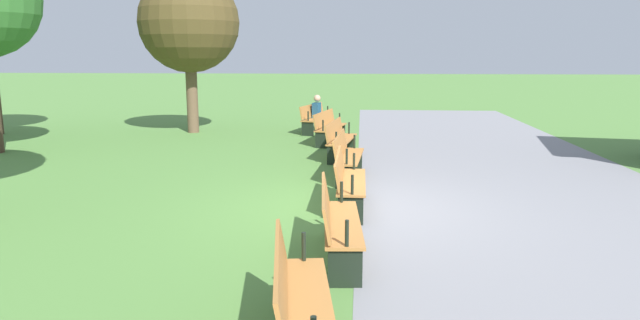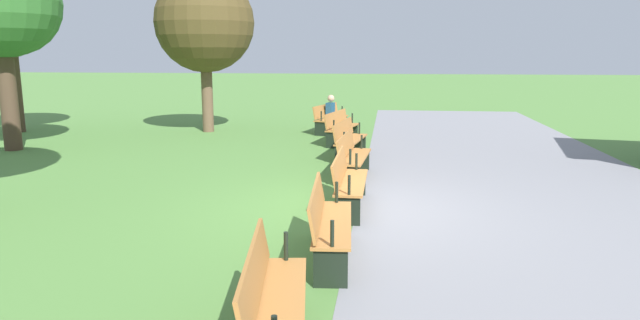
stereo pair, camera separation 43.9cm
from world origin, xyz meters
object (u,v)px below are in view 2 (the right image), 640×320
object	(u,v)px
bench_2	(348,138)
bench_6	(271,298)
tree_2	(7,4)
bench_5	(327,221)
tree_0	(205,23)
person_seated	(333,113)
bench_4	(347,180)
bench_3	(352,155)
bench_1	(340,126)
bench_0	(330,117)

from	to	relation	value
bench_2	bench_6	distance (m)	9.01
bench_6	tree_2	size ratio (longest dim) A/B	0.35
bench_5	tree_0	size ratio (longest dim) A/B	0.39
person_seated	tree_0	xyz separation A→B (m)	(0.25, -4.03, 2.78)
bench_4	bench_6	size ratio (longest dim) A/B	0.98
bench_6	bench_5	bearing A→B (deg)	166.08
tree_0	tree_2	world-z (taller)	tree_2
bench_2	bench_3	xyz separation A→B (m)	(2.25, 0.23, 0.00)
bench_1	tree_2	distance (m)	11.07
bench_0	person_seated	size ratio (longest dim) A/B	1.65
bench_6	person_seated	size ratio (longest dim) A/B	1.64
bench_2	tree_2	bearing A→B (deg)	-98.56
bench_3	bench_0	bearing A→B (deg)	-166.10
bench_1	person_seated	distance (m)	2.14
bench_0	bench_2	bearing A→B (deg)	27.83
bench_1	bench_5	bearing A→B (deg)	15.92
bench_2	tree_0	bearing A→B (deg)	-122.09
bench_1	bench_2	size ratio (longest dim) A/B	1.00
bench_2	bench_3	distance (m)	2.26
bench_3	bench_2	bearing A→B (deg)	-170.07
tree_0	bench_2	bearing A→B (deg)	49.95
tree_2	bench_1	bearing A→B (deg)	84.57
bench_6	tree_0	size ratio (longest dim) A/B	0.39
bench_3	tree_2	bearing A→B (deg)	-112.26
bench_2	tree_0	distance (m)	6.97
bench_5	tree_2	size ratio (longest dim) A/B	0.35
bench_5	tree_2	xyz separation A→B (m)	(-9.98, -11.08, 3.50)
bench_4	tree_2	world-z (taller)	tree_2
bench_5	tree_2	distance (m)	15.31
bench_0	bench_6	distance (m)	13.45
bench_1	bench_4	world-z (taller)	same
person_seated	bench_0	bearing A→B (deg)	-112.10
bench_1	bench_3	xyz separation A→B (m)	(4.47, 0.62, 0.00)
bench_0	person_seated	distance (m)	0.22
person_seated	bench_2	bearing A→B (deg)	26.53
bench_4	person_seated	size ratio (longest dim) A/B	1.60
bench_3	tree_2	distance (m)	12.84
bench_1	bench_0	bearing A→B (deg)	-154.17
bench_0	bench_3	bearing A→B (deg)	25.85
person_seated	tree_2	distance (m)	10.64
bench_1	bench_6	xyz separation A→B (m)	(11.23, 0.39, 0.00)
bench_1	bench_5	xyz separation A→B (m)	(8.98, 0.62, 0.00)
bench_3	tree_0	bearing A→B (deg)	-137.23
bench_3	tree_0	distance (m)	8.62
bench_5	bench_1	bearing A→B (deg)	179.98
bench_2	bench_4	world-z (taller)	same
bench_5	tree_0	world-z (taller)	tree_0
bench_4	bench_2	bearing A→B (deg)	-176.03
bench_4	tree_0	xyz separation A→B (m)	(-8.57, -5.15, 2.94)
bench_4	bench_5	bearing A→B (deg)	-1.98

